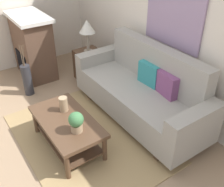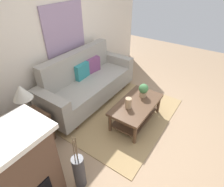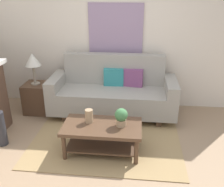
{
  "view_description": "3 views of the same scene",
  "coord_description": "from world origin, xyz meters",
  "px_view_note": "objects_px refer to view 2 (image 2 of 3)",
  "views": [
    {
      "loc": [
        2.45,
        -0.77,
        2.5
      ],
      "look_at": [
        0.15,
        0.8,
        0.7
      ],
      "focal_mm": 42.49,
      "sensor_mm": 36.0,
      "label": 1
    },
    {
      "loc": [
        -2.45,
        -0.9,
        2.47
      ],
      "look_at": [
        -0.12,
        0.7,
        0.51
      ],
      "focal_mm": 29.47,
      "sensor_mm": 36.0,
      "label": 2
    },
    {
      "loc": [
        0.45,
        -2.86,
        2.23
      ],
      "look_at": [
        0.05,
        0.85,
        0.65
      ],
      "focal_mm": 41.13,
      "sensor_mm": 36.0,
      "label": 3
    }
  ],
  "objects_px": {
    "coffee_table": "(136,108)",
    "side_table": "(34,129)",
    "floor_vase": "(79,172)",
    "framed_painting": "(65,28)",
    "fireplace": "(12,179)",
    "couch": "(87,83)",
    "throw_pillow_teal": "(82,71)",
    "potted_plant_tabletop": "(143,90)",
    "throw_pillow_plum": "(93,65)",
    "table_lamp": "(22,94)",
    "tabletop_vase": "(128,103)"
  },
  "relations": [
    {
      "from": "couch",
      "to": "throw_pillow_teal",
      "type": "height_order",
      "value": "couch"
    },
    {
      "from": "floor_vase",
      "to": "framed_painting",
      "type": "height_order",
      "value": "framed_painting"
    },
    {
      "from": "coffee_table",
      "to": "floor_vase",
      "type": "xyz_separation_m",
      "value": [
        -1.53,
        0.01,
        -0.05
      ]
    },
    {
      "from": "couch",
      "to": "framed_painting",
      "type": "height_order",
      "value": "framed_painting"
    },
    {
      "from": "throw_pillow_plum",
      "to": "fireplace",
      "type": "bearing_deg",
      "value": -159.44
    },
    {
      "from": "coffee_table",
      "to": "tabletop_vase",
      "type": "xyz_separation_m",
      "value": [
        -0.19,
        0.07,
        0.21
      ]
    },
    {
      "from": "side_table",
      "to": "framed_painting",
      "type": "distance_m",
      "value": 1.94
    },
    {
      "from": "coffee_table",
      "to": "throw_pillow_teal",
      "type": "bearing_deg",
      "value": 88.78
    },
    {
      "from": "couch",
      "to": "floor_vase",
      "type": "relative_size",
      "value": 4.17
    },
    {
      "from": "throw_pillow_plum",
      "to": "side_table",
      "type": "distance_m",
      "value": 1.83
    },
    {
      "from": "framed_painting",
      "to": "couch",
      "type": "bearing_deg",
      "value": -90.0
    },
    {
      "from": "throw_pillow_plum",
      "to": "coffee_table",
      "type": "height_order",
      "value": "throw_pillow_plum"
    },
    {
      "from": "coffee_table",
      "to": "floor_vase",
      "type": "bearing_deg",
      "value": 179.49
    },
    {
      "from": "throw_pillow_teal",
      "to": "table_lamp",
      "type": "xyz_separation_m",
      "value": [
        -1.42,
        -0.19,
        0.31
      ]
    },
    {
      "from": "coffee_table",
      "to": "table_lamp",
      "type": "height_order",
      "value": "table_lamp"
    },
    {
      "from": "throw_pillow_plum",
      "to": "table_lamp",
      "type": "xyz_separation_m",
      "value": [
        -1.77,
        -0.19,
        0.31
      ]
    },
    {
      "from": "coffee_table",
      "to": "throw_pillow_plum",
      "type": "bearing_deg",
      "value": 74.05
    },
    {
      "from": "side_table",
      "to": "floor_vase",
      "type": "distance_m",
      "value": 1.13
    },
    {
      "from": "potted_plant_tabletop",
      "to": "fireplace",
      "type": "distance_m",
      "value": 2.42
    },
    {
      "from": "couch",
      "to": "tabletop_vase",
      "type": "bearing_deg",
      "value": -101.11
    },
    {
      "from": "throw_pillow_teal",
      "to": "framed_painting",
      "type": "distance_m",
      "value": 0.88
    },
    {
      "from": "potted_plant_tabletop",
      "to": "throw_pillow_plum",
      "type": "bearing_deg",
      "value": 85.05
    },
    {
      "from": "side_table",
      "to": "couch",
      "type": "bearing_deg",
      "value": 2.58
    },
    {
      "from": "couch",
      "to": "fireplace",
      "type": "bearing_deg",
      "value": -159.3
    },
    {
      "from": "coffee_table",
      "to": "potted_plant_tabletop",
      "type": "distance_m",
      "value": 0.37
    },
    {
      "from": "coffee_table",
      "to": "side_table",
      "type": "xyz_separation_m",
      "value": [
        -1.39,
        1.14,
        -0.03
      ]
    },
    {
      "from": "throw_pillow_teal",
      "to": "table_lamp",
      "type": "bearing_deg",
      "value": -172.41
    },
    {
      "from": "throw_pillow_plum",
      "to": "fireplace",
      "type": "relative_size",
      "value": 0.31
    },
    {
      "from": "throw_pillow_teal",
      "to": "potted_plant_tabletop",
      "type": "bearing_deg",
      "value": -79.79
    },
    {
      "from": "fireplace",
      "to": "throw_pillow_plum",
      "type": "bearing_deg",
      "value": 20.56
    },
    {
      "from": "throw_pillow_teal",
      "to": "floor_vase",
      "type": "distance_m",
      "value": 2.08
    },
    {
      "from": "table_lamp",
      "to": "side_table",
      "type": "bearing_deg",
      "value": 0.0
    },
    {
      "from": "throw_pillow_plum",
      "to": "side_table",
      "type": "bearing_deg",
      "value": -173.9
    },
    {
      "from": "table_lamp",
      "to": "framed_painting",
      "type": "relative_size",
      "value": 0.57
    },
    {
      "from": "fireplace",
      "to": "framed_painting",
      "type": "distance_m",
      "value": 2.67
    },
    {
      "from": "coffee_table",
      "to": "side_table",
      "type": "distance_m",
      "value": 1.8
    },
    {
      "from": "floor_vase",
      "to": "framed_painting",
      "type": "bearing_deg",
      "value": 46.73
    },
    {
      "from": "throw_pillow_teal",
      "to": "potted_plant_tabletop",
      "type": "relative_size",
      "value": 1.37
    },
    {
      "from": "potted_plant_tabletop",
      "to": "side_table",
      "type": "xyz_separation_m",
      "value": [
        -1.66,
        1.12,
        -0.29
      ]
    },
    {
      "from": "potted_plant_tabletop",
      "to": "framed_painting",
      "type": "distance_m",
      "value": 1.91
    },
    {
      "from": "table_lamp",
      "to": "framed_painting",
      "type": "xyz_separation_m",
      "value": [
        1.42,
        0.53,
        0.5
      ]
    },
    {
      "from": "throw_pillow_plum",
      "to": "tabletop_vase",
      "type": "xyz_separation_m",
      "value": [
        -0.57,
        -1.26,
        -0.15
      ]
    },
    {
      "from": "side_table",
      "to": "floor_vase",
      "type": "height_order",
      "value": "side_table"
    },
    {
      "from": "throw_pillow_teal",
      "to": "potted_plant_tabletop",
      "type": "distance_m",
      "value": 1.34
    },
    {
      "from": "couch",
      "to": "tabletop_vase",
      "type": "height_order",
      "value": "couch"
    },
    {
      "from": "framed_painting",
      "to": "fireplace",
      "type": "bearing_deg",
      "value": -149.29
    },
    {
      "from": "floor_vase",
      "to": "framed_painting",
      "type": "relative_size",
      "value": 0.54
    },
    {
      "from": "floor_vase",
      "to": "coffee_table",
      "type": "bearing_deg",
      "value": -0.51
    },
    {
      "from": "throw_pillow_teal",
      "to": "floor_vase",
      "type": "xyz_separation_m",
      "value": [
        -1.56,
        -1.31,
        -0.41
      ]
    },
    {
      "from": "side_table",
      "to": "table_lamp",
      "type": "xyz_separation_m",
      "value": [
        -0.0,
        0.0,
        0.71
      ]
    }
  ]
}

